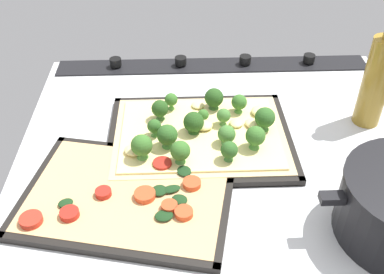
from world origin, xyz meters
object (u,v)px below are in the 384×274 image
at_px(broccoli_pizza, 202,131).
at_px(baking_tray_back, 128,197).
at_px(veggie_pizza_back, 129,195).
at_px(oil_bottle, 377,80).
at_px(baking_tray_front, 200,138).

relative_size(broccoli_pizza, baking_tray_back, 0.85).
bearing_deg(veggie_pizza_back, oil_bottle, -156.68).
distance_m(baking_tray_front, oil_bottle, 0.36).
relative_size(baking_tray_front, veggie_pizza_back, 0.98).
bearing_deg(baking_tray_front, oil_bottle, -171.95).
bearing_deg(baking_tray_front, broccoli_pizza, 144.20).
bearing_deg(oil_bottle, broccoli_pizza, 8.50).
relative_size(broccoli_pizza, veggie_pizza_back, 0.92).
xyz_separation_m(baking_tray_back, oil_bottle, (-0.47, -0.20, 0.10)).
xyz_separation_m(broccoli_pizza, oil_bottle, (-0.34, -0.05, 0.08)).
height_order(baking_tray_front, veggie_pizza_back, veggie_pizza_back).
relative_size(broccoli_pizza, oil_bottle, 1.39).
height_order(veggie_pizza_back, oil_bottle, oil_bottle).
relative_size(veggie_pizza_back, oil_bottle, 1.52).
bearing_deg(veggie_pizza_back, baking_tray_back, -42.59).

